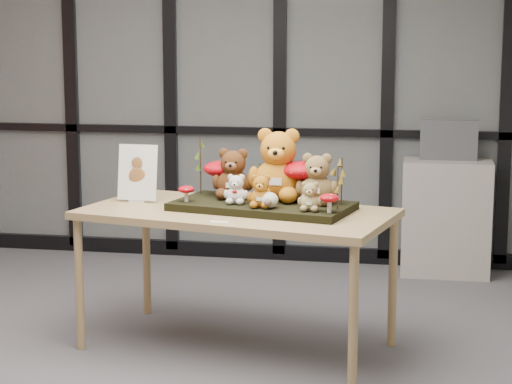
% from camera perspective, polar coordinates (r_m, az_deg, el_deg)
% --- Properties ---
extents(floor, '(5.00, 5.00, 0.00)m').
position_cam_1_polar(floor, '(5.40, -7.61, -10.08)').
color(floor, '#5A595F').
rests_on(floor, ground).
extents(room_shell, '(5.00, 5.00, 5.00)m').
position_cam_1_polar(room_shell, '(5.08, -8.04, 8.04)').
color(room_shell, '#ADABA4').
rests_on(room_shell, floor).
extents(glass_partition, '(4.90, 0.06, 2.78)m').
position_cam_1_polar(glass_partition, '(7.48, -1.95, 6.60)').
color(glass_partition, '#2D383F').
rests_on(glass_partition, floor).
extents(display_table, '(1.90, 1.24, 0.82)m').
position_cam_1_polar(display_table, '(5.33, -1.19, -1.81)').
color(display_table, '#A17E57').
rests_on(display_table, floor).
extents(diorama_tray, '(1.09, 0.71, 0.04)m').
position_cam_1_polar(diorama_tray, '(5.32, 0.39, -0.88)').
color(diorama_tray, black).
rests_on(diorama_tray, display_table).
extents(bear_pooh_yellow, '(0.41, 0.39, 0.46)m').
position_cam_1_polar(bear_pooh_yellow, '(5.36, 1.39, 1.93)').
color(bear_pooh_yellow, '#C57318').
rests_on(bear_pooh_yellow, diorama_tray).
extents(bear_brown_medium, '(0.29, 0.27, 0.32)m').
position_cam_1_polar(bear_brown_medium, '(5.43, -1.41, 1.31)').
color(bear_brown_medium, '#4C2811').
rests_on(bear_brown_medium, diorama_tray).
extents(bear_tan_back, '(0.29, 0.27, 0.32)m').
position_cam_1_polar(bear_tan_back, '(5.26, 3.78, 0.99)').
color(bear_tan_back, olive).
rests_on(bear_tan_back, diorama_tray).
extents(bear_small_yellow, '(0.18, 0.17, 0.20)m').
position_cam_1_polar(bear_small_yellow, '(5.15, 0.32, 0.16)').
color(bear_small_yellow, '#AD6315').
rests_on(bear_small_yellow, diorama_tray).
extents(bear_white_bow, '(0.17, 0.16, 0.19)m').
position_cam_1_polar(bear_white_bow, '(5.26, -1.23, 0.28)').
color(bear_white_bow, silver).
rests_on(bear_white_bow, diorama_tray).
extents(bear_beige_small, '(0.16, 0.15, 0.18)m').
position_cam_1_polar(bear_beige_small, '(5.06, 3.35, -0.17)').
color(bear_beige_small, '#998351').
rests_on(bear_beige_small, diorama_tray).
extents(plush_cream_hedgehog, '(0.09, 0.08, 0.10)m').
position_cam_1_polar(plush_cream_hedgehog, '(5.13, 0.83, -0.46)').
color(plush_cream_hedgehog, silver).
rests_on(plush_cream_hedgehog, diorama_tray).
extents(mushroom_back_left, '(0.20, 0.20, 0.23)m').
position_cam_1_polar(mushroom_back_left, '(5.55, -2.20, 0.97)').
color(mushroom_back_left, '#A5050E').
rests_on(mushroom_back_left, diorama_tray).
extents(mushroom_back_right, '(0.23, 0.23, 0.26)m').
position_cam_1_polar(mushroom_back_right, '(5.34, 2.76, 0.79)').
color(mushroom_back_right, '#A5050E').
rests_on(mushroom_back_right, diorama_tray).
extents(mushroom_front_left, '(0.09, 0.09, 0.10)m').
position_cam_1_polar(mushroom_front_left, '(5.34, -4.31, -0.06)').
color(mushroom_front_left, '#A5050E').
rests_on(mushroom_front_left, diorama_tray).
extents(mushroom_front_right, '(0.10, 0.10, 0.12)m').
position_cam_1_polar(mushroom_front_right, '(5.01, 4.54, -0.63)').
color(mushroom_front_right, '#A5050E').
rests_on(mushroom_front_right, diorama_tray).
extents(sprig_green_far_left, '(0.05, 0.05, 0.34)m').
position_cam_1_polar(sprig_green_far_left, '(5.59, -3.44, 1.61)').
color(sprig_green_far_left, '#1E380C').
rests_on(sprig_green_far_left, diorama_tray).
extents(sprig_green_mid_left, '(0.05, 0.05, 0.24)m').
position_cam_1_polar(sprig_green_mid_left, '(5.58, -1.68, 1.11)').
color(sprig_green_mid_left, '#1E380C').
rests_on(sprig_green_mid_left, diorama_tray).
extents(sprig_dry_far_right, '(0.05, 0.05, 0.27)m').
position_cam_1_polar(sprig_dry_far_right, '(5.24, 5.30, 0.66)').
color(sprig_dry_far_right, brown).
rests_on(sprig_dry_far_right, diorama_tray).
extents(sprig_dry_mid_right, '(0.05, 0.05, 0.24)m').
position_cam_1_polar(sprig_dry_mid_right, '(5.11, 5.05, 0.25)').
color(sprig_dry_mid_right, brown).
rests_on(sprig_dry_mid_right, diorama_tray).
extents(sprig_green_centre, '(0.05, 0.05, 0.20)m').
position_cam_1_polar(sprig_green_centre, '(5.51, 0.22, 0.76)').
color(sprig_green_centre, '#1E380C').
rests_on(sprig_green_centre, diorama_tray).
extents(sign_holder, '(0.25, 0.07, 0.34)m').
position_cam_1_polar(sign_holder, '(5.61, -7.30, 1.06)').
color(sign_holder, silver).
rests_on(sign_holder, display_table).
extents(label_card, '(0.10, 0.03, 0.00)m').
position_cam_1_polar(label_card, '(4.98, -2.28, -1.85)').
color(label_card, white).
rests_on(label_card, display_table).
extents(cabinet, '(0.66, 0.38, 0.88)m').
position_cam_1_polar(cabinet, '(7.19, 11.62, -1.56)').
color(cabinet, gray).
rests_on(cabinet, floor).
extents(monitor, '(0.43, 0.04, 0.30)m').
position_cam_1_polar(monitor, '(7.12, 11.78, 3.13)').
color(monitor, '#4C4F54').
rests_on(monitor, cabinet).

